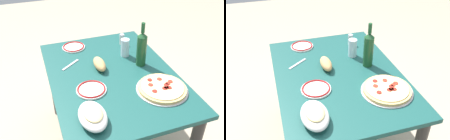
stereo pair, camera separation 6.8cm
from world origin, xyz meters
The scene contains 10 objects.
dining_table centered at (0.00, 0.00, 0.58)m, with size 1.17×0.84×0.71m.
pepperoni_pizza centered at (0.28, 0.23, 0.72)m, with size 0.32×0.32×0.03m.
baked_pasta_dish centered at (0.39, -0.25, 0.75)m, with size 0.24×0.15×0.08m.
wine_bottle centered at (-0.04, 0.24, 0.84)m, with size 0.07×0.07×0.32m.
water_glass centered at (-0.20, 0.18, 0.78)m, with size 0.06×0.06×0.14m, color silver.
side_plate_near centered at (-0.45, -0.17, 0.72)m, with size 0.18×0.18×0.02m.
side_plate_far centered at (0.13, -0.18, 0.72)m, with size 0.19×0.19×0.02m.
bread_loaf centered at (-0.10, -0.06, 0.74)m, with size 0.18×0.07×0.07m, color tan.
spice_shaker centered at (-0.39, 0.22, 0.75)m, with size 0.04×0.04×0.09m.
fork_left centered at (-0.20, -0.25, 0.71)m, with size 0.17×0.02×0.01m, color #B7B7BC.
Camera 1 is at (1.35, -0.48, 1.68)m, focal length 40.46 mm.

